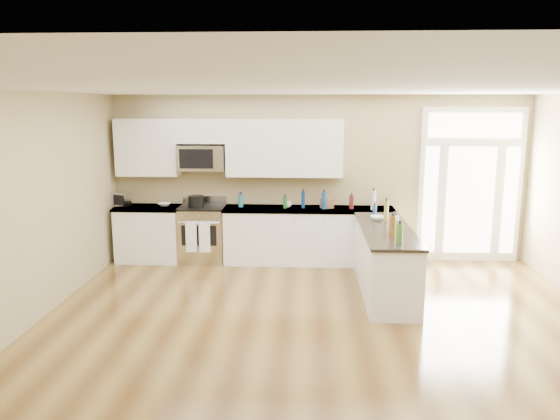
# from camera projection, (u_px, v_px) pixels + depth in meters

# --- Properties ---
(ground) EXTENTS (8.00, 8.00, 0.00)m
(ground) POSITION_uv_depth(u_px,v_px,m) (324.00, 364.00, 5.65)
(ground) COLOR brown
(room_shell) EXTENTS (8.00, 8.00, 8.00)m
(room_shell) POSITION_uv_depth(u_px,v_px,m) (326.00, 201.00, 5.32)
(room_shell) COLOR tan
(room_shell) RESTS_ON ground
(back_cabinet_left) EXTENTS (1.10, 0.66, 0.94)m
(back_cabinet_left) POSITION_uv_depth(u_px,v_px,m) (150.00, 235.00, 9.32)
(back_cabinet_left) COLOR white
(back_cabinet_left) RESTS_ON ground
(back_cabinet_right) EXTENTS (2.85, 0.66, 0.94)m
(back_cabinet_right) POSITION_uv_depth(u_px,v_px,m) (308.00, 237.00, 9.19)
(back_cabinet_right) COLOR white
(back_cabinet_right) RESTS_ON ground
(peninsula_cabinet) EXTENTS (0.69, 2.32, 0.94)m
(peninsula_cabinet) POSITION_uv_depth(u_px,v_px,m) (385.00, 263.00, 7.71)
(peninsula_cabinet) COLOR white
(peninsula_cabinet) RESTS_ON ground
(upper_cabinet_left) EXTENTS (1.04, 0.33, 0.95)m
(upper_cabinet_left) POSITION_uv_depth(u_px,v_px,m) (147.00, 147.00, 9.18)
(upper_cabinet_left) COLOR white
(upper_cabinet_left) RESTS_ON room_shell
(upper_cabinet_right) EXTENTS (1.94, 0.33, 0.95)m
(upper_cabinet_right) POSITION_uv_depth(u_px,v_px,m) (284.00, 148.00, 9.07)
(upper_cabinet_right) COLOR white
(upper_cabinet_right) RESTS_ON room_shell
(upper_cabinet_short) EXTENTS (0.82, 0.33, 0.40)m
(upper_cabinet_short) POSITION_uv_depth(u_px,v_px,m) (202.00, 131.00, 9.08)
(upper_cabinet_short) COLOR white
(upper_cabinet_short) RESTS_ON room_shell
(microwave) EXTENTS (0.78, 0.41, 0.42)m
(microwave) POSITION_uv_depth(u_px,v_px,m) (202.00, 158.00, 9.13)
(microwave) COLOR silver
(microwave) RESTS_ON room_shell
(entry_door) EXTENTS (1.70, 0.10, 2.60)m
(entry_door) POSITION_uv_depth(u_px,v_px,m) (470.00, 185.00, 9.15)
(entry_door) COLOR white
(entry_door) RESTS_ON ground
(kitchen_range) EXTENTS (0.76, 0.68, 1.08)m
(kitchen_range) POSITION_uv_depth(u_px,v_px,m) (203.00, 234.00, 9.27)
(kitchen_range) COLOR silver
(kitchen_range) RESTS_ON ground
(stockpot) EXTENTS (0.28, 0.28, 0.20)m
(stockpot) POSITION_uv_depth(u_px,v_px,m) (196.00, 201.00, 9.11)
(stockpot) COLOR black
(stockpot) RESTS_ON kitchen_range
(toaster_oven) EXTENTS (0.33, 0.30, 0.23)m
(toaster_oven) POSITION_uv_depth(u_px,v_px,m) (121.00, 199.00, 9.28)
(toaster_oven) COLOR silver
(toaster_oven) RESTS_ON back_cabinet_left
(cardboard_box) EXTENTS (0.23, 0.20, 0.16)m
(cardboard_box) POSITION_uv_depth(u_px,v_px,m) (327.00, 203.00, 9.07)
(cardboard_box) COLOR brown
(cardboard_box) RESTS_ON back_cabinet_right
(bowl_left) EXTENTS (0.27, 0.27, 0.05)m
(bowl_left) POSITION_uv_depth(u_px,v_px,m) (164.00, 204.00, 9.28)
(bowl_left) COLOR white
(bowl_left) RESTS_ON back_cabinet_left
(bowl_peninsula) EXTENTS (0.25, 0.25, 0.06)m
(bowl_peninsula) POSITION_uv_depth(u_px,v_px,m) (377.00, 218.00, 8.15)
(bowl_peninsula) COLOR white
(bowl_peninsula) RESTS_ON peninsula_cabinet
(cup_counter) EXTENTS (0.14, 0.14, 0.10)m
(cup_counter) POSITION_uv_depth(u_px,v_px,m) (288.00, 204.00, 9.16)
(cup_counter) COLOR white
(cup_counter) RESTS_ON back_cabinet_right
(counter_bottles) EXTENTS (2.39, 2.42, 0.32)m
(counter_bottles) POSITION_uv_depth(u_px,v_px,m) (349.00, 210.00, 8.26)
(counter_bottles) COLOR #19591E
(counter_bottles) RESTS_ON back_cabinet_right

